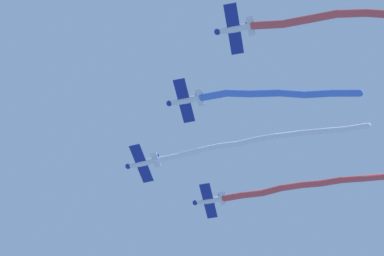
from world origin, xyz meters
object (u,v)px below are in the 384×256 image
at_px(airplane_lead, 142,163).
at_px(airplane_left_wing, 185,100).
at_px(airplane_slot, 234,29).
at_px(airplane_right_wing, 209,200).

bearing_deg(airplane_lead, airplane_left_wing, 135.86).
distance_m(airplane_lead, airplane_left_wing, 11.63).
bearing_deg(airplane_slot, airplane_left_wing, -48.43).
xyz_separation_m(airplane_left_wing, airplane_slot, (-7.95, -8.48, -0.30)).
bearing_deg(airplane_right_wing, airplane_lead, 48.28).
bearing_deg(airplane_slot, airplane_right_wing, -73.72).
distance_m(airplane_left_wing, airplane_right_wing, 17.28).
height_order(airplane_right_wing, airplane_slot, airplane_right_wing).
distance_m(airplane_right_wing, airplane_slot, 27.06).
height_order(airplane_left_wing, airplane_slot, airplane_left_wing).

